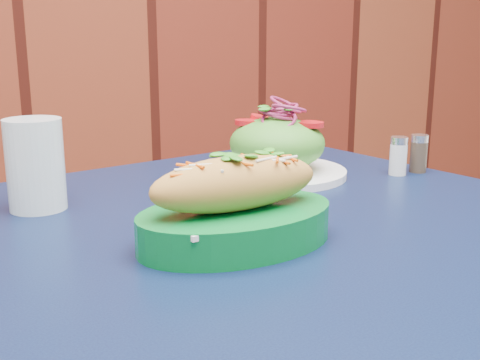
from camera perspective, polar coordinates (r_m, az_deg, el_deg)
name	(u,v)px	position (r m, az deg, el deg)	size (l,w,h in m)	color
cafe_table	(273,278)	(0.82, 3.17, -9.22)	(0.93, 0.93, 0.75)	black
banh_mi_basket	(236,207)	(0.68, -0.37, -2.58)	(0.25, 0.17, 0.11)	#056B28
salad_plate	(277,148)	(1.00, 3.53, 3.03)	(0.23, 0.23, 0.13)	white
water_glass	(35,165)	(0.85, -18.83, 1.39)	(0.08, 0.08, 0.12)	silver
salt_shaker	(398,156)	(1.04, 14.78, 2.22)	(0.03, 0.03, 0.06)	white
pepper_shaker	(419,154)	(1.07, 16.59, 2.42)	(0.03, 0.03, 0.06)	#3F3326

